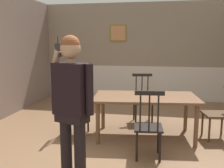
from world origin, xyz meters
name	(u,v)px	position (x,y,z in m)	size (l,w,h in m)	color
ground_plane	(119,148)	(0.00, 0.00, 0.00)	(8.32, 8.32, 0.00)	#846042
room_back_partition	(139,54)	(0.00, 3.79, 1.38)	(5.80, 0.17, 2.86)	gray
dining_table	(145,100)	(0.38, 0.59, 0.68)	(1.92, 1.21, 0.76)	brown
chair_near_window	(148,126)	(0.48, -0.30, 0.49)	(0.44, 0.44, 1.05)	black
chair_by_doorway	(143,100)	(0.27, 1.48, 0.48)	(0.51, 0.51, 1.04)	black
chair_at_table_head	(74,111)	(-0.92, 0.45, 0.45)	(0.49, 0.49, 0.94)	#2D2319
chair_opposite_corner	(219,113)	(1.67, 0.74, 0.47)	(0.52, 0.52, 0.95)	#513823
person_figure	(72,99)	(-0.39, -1.13, 1.04)	(0.56, 0.35, 1.79)	black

